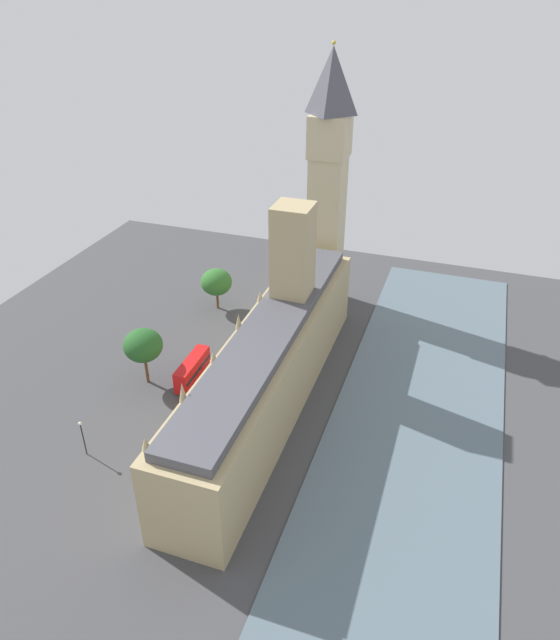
% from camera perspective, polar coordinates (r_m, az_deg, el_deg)
% --- Properties ---
extents(ground_plane, '(136.94, 136.94, 0.00)m').
position_cam_1_polar(ground_plane, '(104.59, -1.99, -7.93)').
color(ground_plane, '#424244').
extents(river_thames, '(28.07, 123.25, 0.25)m').
position_cam_1_polar(river_thames, '(100.20, 12.89, -10.85)').
color(river_thames, slate).
rests_on(river_thames, ground).
extents(parliament_building, '(11.86, 66.94, 32.50)m').
position_cam_1_polar(parliament_building, '(99.69, -0.76, -3.86)').
color(parliament_building, tan).
rests_on(parliament_building, ground).
extents(clock_tower, '(7.91, 7.91, 54.59)m').
position_cam_1_polar(clock_tower, '(124.91, 4.70, 13.48)').
color(clock_tower, '#CCBA8E').
rests_on(clock_tower, ground).
extents(car_dark_green_by_river_gate, '(1.97, 4.39, 1.74)m').
position_cam_1_polar(car_dark_green_by_river_gate, '(123.94, -3.24, -0.55)').
color(car_dark_green_by_river_gate, '#19472D').
rests_on(car_dark_green_by_river_gate, ground).
extents(double_decker_bus_under_trees, '(2.78, 10.54, 4.75)m').
position_cam_1_polar(double_decker_bus_under_trees, '(108.85, -8.56, -4.79)').
color(double_decker_bus_under_trees, red).
rests_on(double_decker_bus_under_trees, ground).
extents(car_yellow_cab_opposite_hall, '(2.20, 4.44, 1.74)m').
position_cam_1_polar(car_yellow_cab_opposite_hall, '(100.97, -9.75, -9.48)').
color(car_yellow_cab_opposite_hall, gold).
rests_on(car_yellow_cab_opposite_hall, ground).
extents(pedestrian_trailing, '(0.69, 0.61, 1.69)m').
position_cam_1_polar(pedestrian_trailing, '(121.58, -1.62, -1.27)').
color(pedestrian_trailing, gray).
rests_on(pedestrian_trailing, ground).
extents(pedestrian_leading, '(0.55, 0.64, 1.65)m').
position_cam_1_polar(pedestrian_leading, '(95.46, -9.00, -12.37)').
color(pedestrian_leading, gray).
rests_on(pedestrian_leading, ground).
extents(pedestrian_near_tower, '(0.65, 0.62, 1.53)m').
position_cam_1_polar(pedestrian_near_tower, '(113.09, -3.65, -4.14)').
color(pedestrian_near_tower, gray).
rests_on(pedestrian_near_tower, ground).
extents(plane_tree_corner, '(7.05, 7.05, 11.13)m').
position_cam_1_polar(plane_tree_corner, '(107.16, -13.24, -2.43)').
color(plane_tree_corner, brown).
rests_on(plane_tree_corner, ground).
extents(plane_tree_kerbside, '(6.88, 6.88, 9.52)m').
position_cam_1_polar(plane_tree_kerbside, '(129.67, -6.24, 3.71)').
color(plane_tree_kerbside, brown).
rests_on(plane_tree_kerbside, ground).
extents(street_lamp_midblock, '(0.56, 0.56, 6.58)m').
position_cam_1_polar(street_lamp_midblock, '(96.51, -18.80, -10.34)').
color(street_lamp_midblock, black).
rests_on(street_lamp_midblock, ground).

